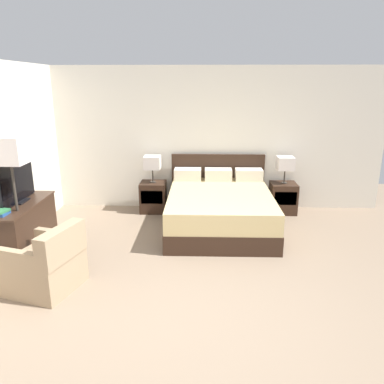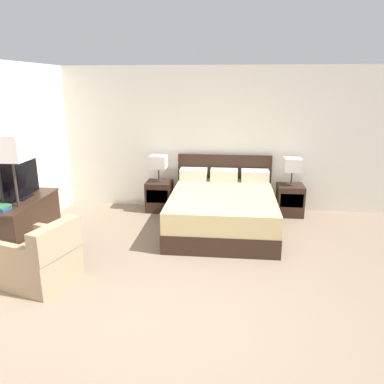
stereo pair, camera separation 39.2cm
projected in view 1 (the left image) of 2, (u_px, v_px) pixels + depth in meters
name	position (u px, v px, depth m)	size (l,w,h in m)	color
ground_plane	(200.00, 320.00, 3.68)	(10.58, 10.58, 0.00)	#84705B
wall_back	(202.00, 139.00, 6.73)	(6.48, 0.06, 2.54)	silver
bed	(220.00, 208.00, 5.98)	(1.68, 2.07, 1.01)	#332116
nightstand_left	(153.00, 197.00, 6.75)	(0.45, 0.43, 0.54)	#332116
nightstand_right	(283.00, 198.00, 6.68)	(0.45, 0.43, 0.54)	#332116
table_lamp_left	(152.00, 163.00, 6.57)	(0.29, 0.29, 0.48)	#332D28
table_lamp_right	(285.00, 164.00, 6.51)	(0.29, 0.29, 0.48)	#332D28
dresser	(20.00, 231.00, 4.88)	(0.52, 1.21, 0.76)	#332116
tv	(16.00, 179.00, 4.75)	(0.18, 0.85, 0.63)	black
armchair_by_window	(47.00, 266.00, 4.18)	(0.86, 0.85, 0.76)	#9E8466
floor_lamp	(10.00, 156.00, 4.33)	(0.40, 0.40, 1.66)	#332D28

